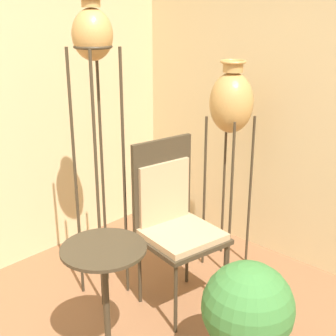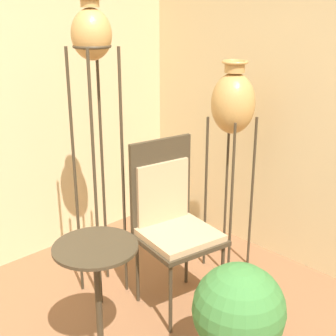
{
  "view_description": "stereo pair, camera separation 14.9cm",
  "coord_description": "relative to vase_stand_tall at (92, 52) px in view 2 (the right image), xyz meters",
  "views": [
    {
      "loc": [
        -0.95,
        -0.93,
        1.94
      ],
      "look_at": [
        1.29,
        1.16,
        0.86
      ],
      "focal_mm": 50.0,
      "sensor_mm": 36.0,
      "label": 1
    },
    {
      "loc": [
        -0.84,
        -1.04,
        1.94
      ],
      "look_at": [
        1.29,
        1.16,
        0.86
      ],
      "focal_mm": 50.0,
      "sensor_mm": 36.0,
      "label": 2
    }
  ],
  "objects": [
    {
      "name": "chair",
      "position": [
        0.27,
        -0.41,
        -1.03
      ],
      "size": [
        0.56,
        0.54,
        1.12
      ],
      "rotation": [
        0.0,
        0.0,
        -0.18
      ],
      "color": "#382D1E",
      "rests_on": "ground_plane"
    },
    {
      "name": "vase_stand_medium",
      "position": [
        0.9,
        -0.39,
        -0.4
      ],
      "size": [
        0.31,
        0.31,
        1.58
      ],
      "color": "#382D1E",
      "rests_on": "ground_plane"
    },
    {
      "name": "potted_plant",
      "position": [
        -0.01,
        -1.19,
        -1.27
      ],
      "size": [
        0.49,
        0.49,
        0.69
      ],
      "color": "olive",
      "rests_on": "ground_plane"
    },
    {
      "name": "vase_stand_tall",
      "position": [
        0.0,
        0.0,
        0.0
      ],
      "size": [
        0.25,
        0.25,
        1.98
      ],
      "color": "#382D1E",
      "rests_on": "ground_plane"
    },
    {
      "name": "side_table",
      "position": [
        -0.45,
        -0.58,
        -1.12
      ],
      "size": [
        0.45,
        0.45,
        0.75
      ],
      "color": "#382D1E",
      "rests_on": "ground_plane"
    }
  ]
}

